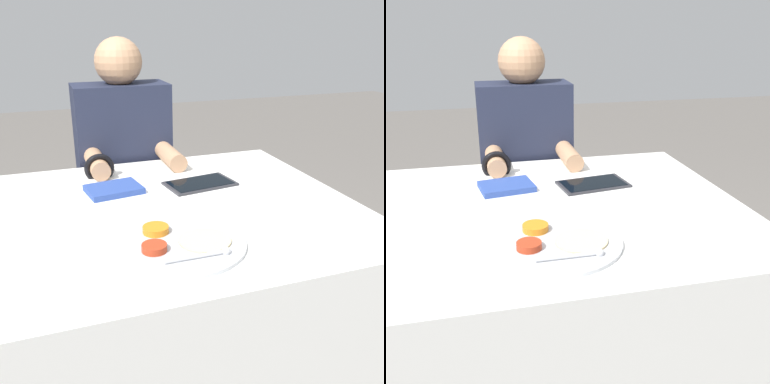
% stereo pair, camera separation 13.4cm
% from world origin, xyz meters
% --- Properties ---
extents(dining_table, '(1.19, 1.00, 0.75)m').
position_xyz_m(dining_table, '(0.00, 0.00, 0.37)').
color(dining_table, silver).
rests_on(dining_table, ground_plane).
extents(thali_tray, '(0.34, 0.34, 0.03)m').
position_xyz_m(thali_tray, '(-0.03, -0.25, 0.76)').
color(thali_tray, '#B7BABF').
rests_on(thali_tray, dining_table).
extents(red_notebook, '(0.19, 0.16, 0.02)m').
position_xyz_m(red_notebook, '(-0.12, 0.19, 0.76)').
color(red_notebook, silver).
rests_on(red_notebook, dining_table).
extents(tablet_device, '(0.25, 0.17, 0.01)m').
position_xyz_m(tablet_device, '(0.18, 0.16, 0.75)').
color(tablet_device, '#28282D').
rests_on(tablet_device, dining_table).
extents(person_diner, '(0.39, 0.43, 1.23)m').
position_xyz_m(person_diner, '(0.00, 0.62, 0.58)').
color(person_diner, black).
rests_on(person_diner, ground_plane).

